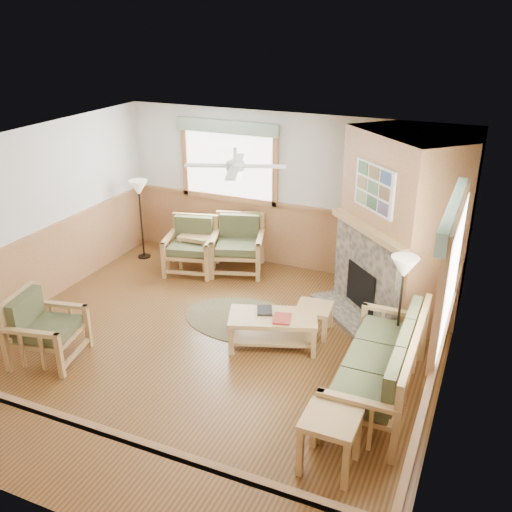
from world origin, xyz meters
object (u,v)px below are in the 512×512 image
at_px(armchair_back_left, 191,246).
at_px(end_table_sofa, 329,442).
at_px(armchair_left, 46,328).
at_px(end_table_chairs, 198,250).
at_px(floor_lamp_right, 399,311).
at_px(sofa, 378,363).
at_px(floor_lamp_left, 141,220).
at_px(coffee_table, 273,331).
at_px(footstool, 314,319).
at_px(armchair_back_right, 238,245).

distance_m(armchair_back_left, end_table_sofa, 5.05).
relative_size(armchair_left, end_table_sofa, 1.49).
relative_size(end_table_chairs, floor_lamp_right, 0.41).
relative_size(sofa, end_table_chairs, 3.40).
relative_size(armchair_back_left, floor_lamp_left, 0.62).
relative_size(coffee_table, floor_lamp_right, 0.79).
bearing_deg(sofa, floor_lamp_right, 174.92).
xyz_separation_m(coffee_table, end_table_chairs, (-2.21, 1.93, 0.07)).
relative_size(footstool, floor_lamp_right, 0.32).
xyz_separation_m(footstool, floor_lamp_left, (-3.72, 1.31, 0.53)).
bearing_deg(floor_lamp_left, sofa, -26.53).
distance_m(armchair_left, floor_lamp_left, 3.42).
relative_size(armchair_back_left, footstool, 1.91).
distance_m(coffee_table, floor_lamp_left, 3.86).
height_order(armchair_left, end_table_sofa, armchair_left).
bearing_deg(sofa, end_table_chairs, -124.20).
height_order(sofa, floor_lamp_left, floor_lamp_left).
distance_m(armchair_back_right, end_table_chairs, 0.76).
distance_m(sofa, floor_lamp_right, 0.88).
height_order(armchair_back_left, end_table_chairs, armchair_back_left).
relative_size(armchair_back_right, coffee_table, 0.82).
relative_size(armchair_left, coffee_table, 0.77).
relative_size(end_table_chairs, floor_lamp_left, 0.42).
height_order(sofa, armchair_back_left, sofa).
bearing_deg(floor_lamp_right, end_table_chairs, 156.54).
bearing_deg(armchair_left, coffee_table, -72.74).
relative_size(sofa, footstool, 4.32).
bearing_deg(footstool, floor_lamp_left, 160.63).
distance_m(footstool, floor_lamp_left, 3.98).
bearing_deg(armchair_left, sofa, -89.76).
bearing_deg(end_table_sofa, floor_lamp_left, 141.44).
xyz_separation_m(armchair_back_right, floor_lamp_right, (3.07, -1.74, 0.27)).
distance_m(floor_lamp_left, floor_lamp_right, 5.17).
height_order(armchair_back_right, end_table_chairs, armchair_back_right).
height_order(armchair_back_left, armchair_back_right, armchair_back_right).
xyz_separation_m(coffee_table, floor_lamp_right, (1.59, 0.28, 0.51)).
relative_size(floor_lamp_left, floor_lamp_right, 0.99).
height_order(armchair_back_right, end_table_sofa, armchair_back_right).
xyz_separation_m(armchair_left, end_table_chairs, (0.35, 3.37, -0.15)).
bearing_deg(end_table_chairs, sofa, -33.57).
bearing_deg(armchair_back_right, end_table_sofa, -71.73).
xyz_separation_m(end_table_sofa, floor_lamp_right, (0.24, 2.14, 0.44)).
height_order(armchair_left, coffee_table, armchair_left).
distance_m(armchair_back_left, armchair_back_right, 0.82).
bearing_deg(floor_lamp_left, footstool, -19.37).
height_order(armchair_back_left, armchair_left, armchair_back_left).
bearing_deg(coffee_table, armchair_left, -170.68).
bearing_deg(armchair_back_left, floor_lamp_left, 157.20).
bearing_deg(armchair_left, end_table_sofa, -108.09).
height_order(armchair_back_left, coffee_table, armchair_back_left).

